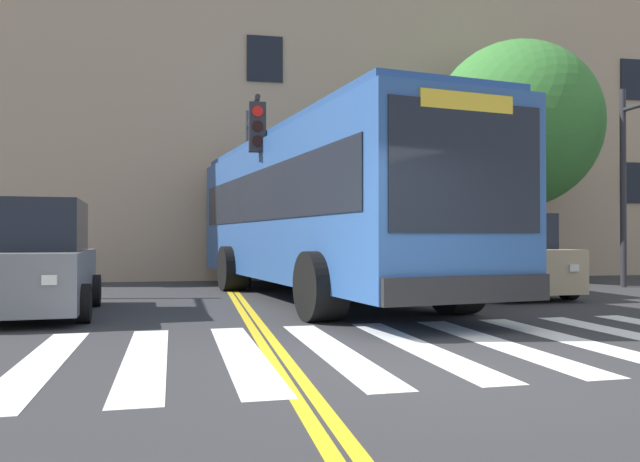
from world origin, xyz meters
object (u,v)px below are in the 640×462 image
car_grey_near_lane (31,263)px  traffic_light_overhead (252,161)px  city_bus (317,209)px  street_tree_curbside_large (516,126)px  car_tan_far_lane (501,258)px

car_grey_near_lane → traffic_light_overhead: traffic_light_overhead is taller
city_bus → traffic_light_overhead: 2.23m
car_grey_near_lane → traffic_light_overhead: size_ratio=0.88×
car_grey_near_lane → traffic_light_overhead: bearing=40.3°
city_bus → street_tree_curbside_large: street_tree_curbside_large is taller
car_grey_near_lane → car_tan_far_lane: (9.42, 1.76, -0.04)m
traffic_light_overhead → street_tree_curbside_large: street_tree_curbside_large is taller
car_grey_near_lane → street_tree_curbside_large: size_ratio=0.57×
street_tree_curbside_large → car_tan_far_lane: bearing=-122.7°
car_grey_near_lane → car_tan_far_lane: bearing=10.6°
car_tan_far_lane → street_tree_curbside_large: (2.57, 3.99, 3.77)m
car_grey_near_lane → car_tan_far_lane: 9.58m
city_bus → car_grey_near_lane: city_bus is taller
car_tan_far_lane → traffic_light_overhead: 6.10m
car_tan_far_lane → traffic_light_overhead: size_ratio=0.82×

